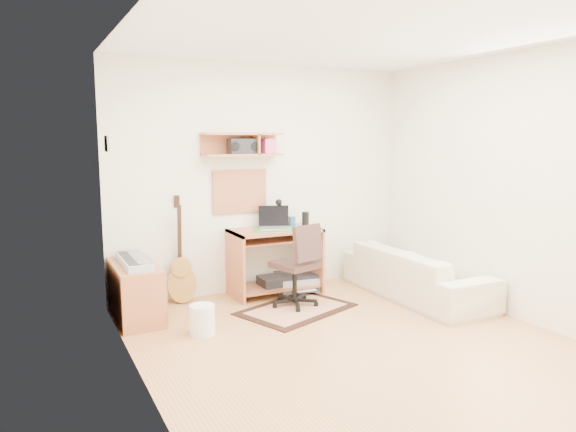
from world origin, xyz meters
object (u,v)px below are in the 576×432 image
sofa (416,265)px  task_chair (295,265)px  printer (298,283)px  cabinet (135,292)px  desk (275,262)px

sofa → task_chair: bearing=77.5°
task_chair → printer: task_chair is taller
task_chair → sofa: task_chair is taller
cabinet → printer: 1.92m
desk → task_chair: size_ratio=1.11×
task_chair → sofa: bearing=-30.2°
printer → sofa: 1.37m
printer → sofa: (1.06, -0.83, 0.28)m
desk → printer: desk is taller
sofa → printer: bearing=52.0°
desk → task_chair: (-0.01, -0.52, 0.08)m
desk → cabinet: size_ratio=1.11×
task_chair → cabinet: bearing=150.1°
printer → sofa: size_ratio=0.27×
task_chair → sofa: (1.37, -0.30, -0.08)m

